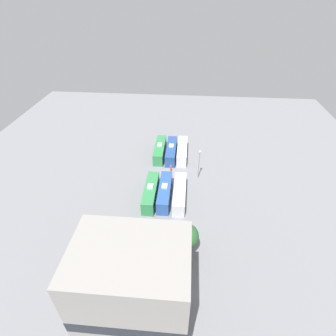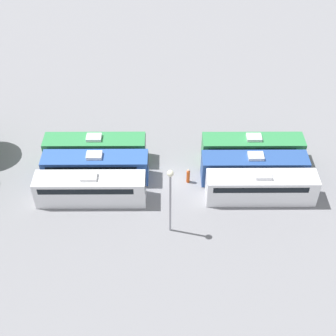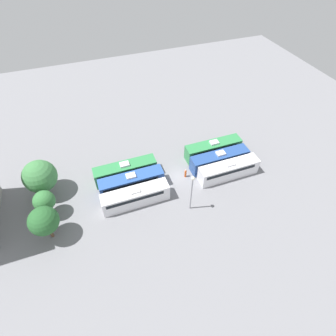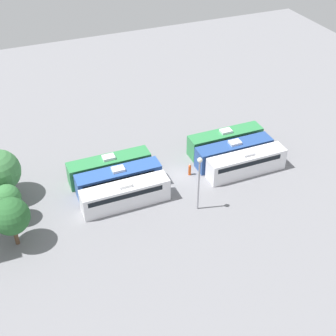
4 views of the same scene
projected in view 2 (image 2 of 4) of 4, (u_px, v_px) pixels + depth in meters
name	position (u px, v px, depth m)	size (l,w,h in m)	color
ground_plane	(175.00, 179.00, 49.99)	(107.94, 107.94, 0.00)	gray
bus_0	(261.00, 187.00, 46.69)	(2.52, 11.00, 3.41)	white
bus_1	(254.00, 167.00, 48.82)	(2.52, 11.00, 3.41)	#284C93
bus_2	(252.00, 149.00, 51.12)	(2.52, 11.00, 3.41)	#338C4C
bus_3	(90.00, 188.00, 46.53)	(2.52, 11.00, 3.41)	silver
bus_4	(95.00, 167.00, 48.91)	(2.52, 11.00, 3.41)	#2D56A8
bus_5	(95.00, 149.00, 51.12)	(2.52, 11.00, 3.41)	#338C4C
worker_person	(188.00, 176.00, 49.08)	(0.36, 0.36, 1.77)	#CC4C19
light_pole	(170.00, 191.00, 41.20)	(0.60, 0.60, 7.64)	gray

